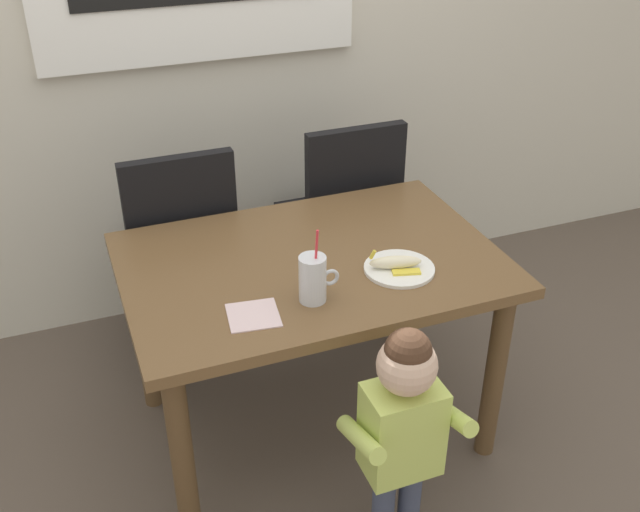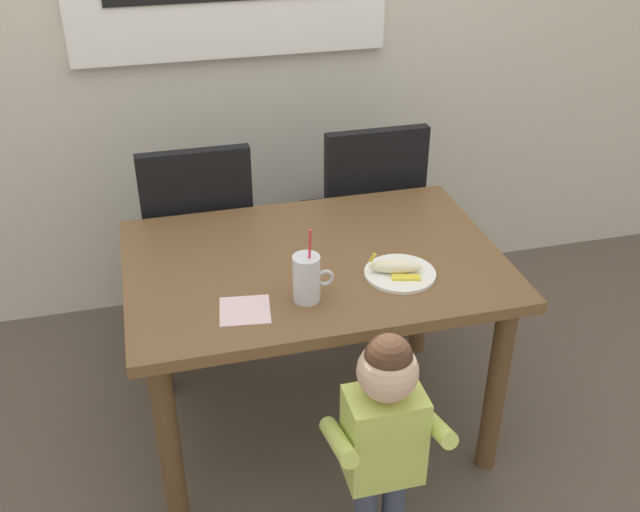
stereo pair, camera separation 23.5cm
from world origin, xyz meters
name	(u,v)px [view 2 (the right image)]	position (x,y,z in m)	size (l,w,h in m)	color
ground_plane	(315,423)	(0.00, 0.00, 0.00)	(24.00, 24.00, 0.00)	brown
dining_table	(314,286)	(0.00, 0.00, 0.63)	(1.25, 0.85, 0.74)	brown
dining_chair_left	(198,236)	(-0.33, 0.61, 0.54)	(0.44, 0.45, 0.96)	black
dining_chair_right	(366,213)	(0.38, 0.63, 0.54)	(0.44, 0.44, 0.96)	black
toddler_standing	(384,426)	(0.06, -0.60, 0.53)	(0.33, 0.24, 0.84)	#3F4760
milk_cup	(307,281)	(-0.08, -0.23, 0.81)	(0.13, 0.08, 0.25)	silver
snack_plate	(400,274)	(0.24, -0.17, 0.74)	(0.23, 0.23, 0.01)	white
peeled_banana	(397,267)	(0.23, -0.17, 0.77)	(0.18, 0.13, 0.07)	#F4EAC6
paper_napkin	(245,310)	(-0.27, -0.24, 0.74)	(0.15, 0.15, 0.00)	silver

